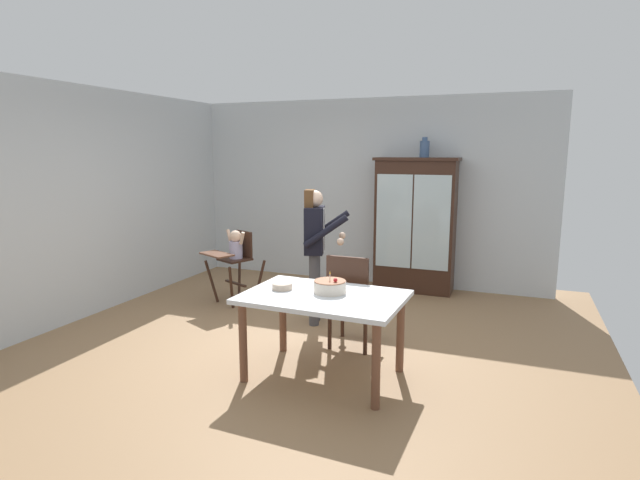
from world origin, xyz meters
The scene contains 11 objects.
ground_plane centered at (0.00, 0.00, 0.00)m, with size 6.24×6.24×0.00m, color #93704C.
wall_back centered at (0.00, 2.63, 1.35)m, with size 5.32×0.06×2.70m, color silver.
wall_left centered at (-2.63, 0.00, 1.35)m, with size 0.06×5.32×2.70m, color silver.
china_cabinet centered at (0.80, 2.37, 0.94)m, with size 1.13×0.48×1.86m.
ceramic_vase centered at (0.89, 2.37, 1.98)m, with size 0.13×0.13×0.27m.
high_chair_with_toddler centered at (-1.24, 0.95, 0.65)m, with size 0.76×0.82×0.95m.
adult_person centered at (0.02, 0.59, 0.97)m, with size 0.60×0.59×1.53m.
dining_table centered at (0.60, -0.68, 0.64)m, with size 1.39×0.96×0.74m.
birthday_cake centered at (0.63, -0.59, 0.79)m, with size 0.28×0.28×0.19m.
serving_bowl centered at (0.19, -0.64, 0.77)m, with size 0.18×0.18×0.06m, color #C6AD93.
dining_chair_far_side centered at (0.63, 0.00, 0.56)m, with size 0.45×0.45×0.96m.
Camera 1 is at (2.08, -4.55, 1.96)m, focal length 28.20 mm.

